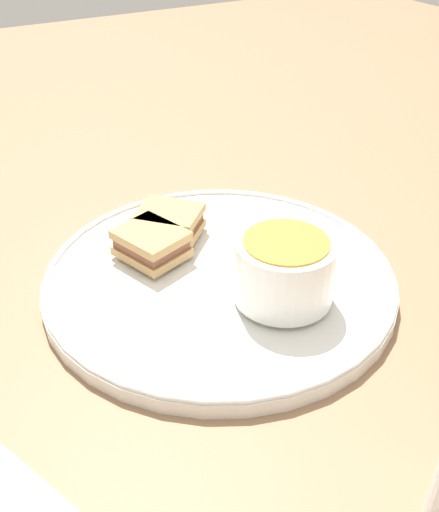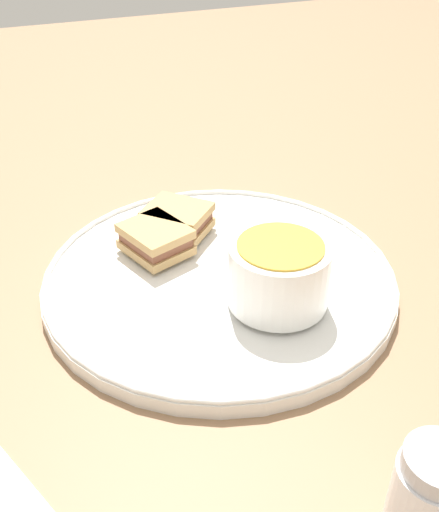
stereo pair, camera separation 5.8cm
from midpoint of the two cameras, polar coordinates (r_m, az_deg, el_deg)
name	(u,v)px [view 2 (the right image)]	position (r m, az deg, el deg)	size (l,w,h in m)	color
ground_plane	(219,285)	(0.60, 2.77, -2.85)	(2.40, 2.40, 0.00)	#8E6B4C
plate	(219,277)	(0.59, 2.79, -2.11)	(0.35, 0.35, 0.02)	white
soup_bowl	(279,273)	(0.54, 8.76, -1.75)	(0.09, 0.09, 0.06)	white
spoon	(304,239)	(0.64, 10.63, 1.52)	(0.05, 0.11, 0.01)	silver
sandwich_half_near	(178,219)	(0.64, -1.45, 3.48)	(0.08, 0.08, 0.03)	tan
sandwich_half_far	(156,239)	(0.61, -3.41, 1.54)	(0.07, 0.08, 0.03)	tan
salt_shaker	(430,510)	(0.40, 23.73, -21.45)	(0.04, 0.04, 0.10)	silver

